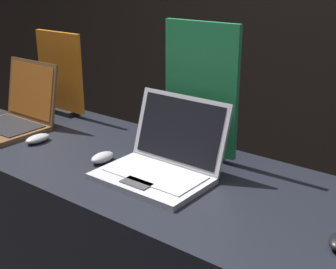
{
  "coord_description": "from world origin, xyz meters",
  "views": [
    {
      "loc": [
        0.94,
        -0.84,
        1.58
      ],
      "look_at": [
        0.01,
        0.35,
        1.03
      ],
      "focal_mm": 50.0,
      "sensor_mm": 36.0,
      "label": 1
    }
  ],
  "objects": [
    {
      "name": "promo_stand_middle",
      "position": [
        0.0,
        0.56,
        1.12
      ],
      "size": [
        0.32,
        0.07,
        0.52
      ],
      "color": "black",
      "rests_on": "display_counter"
    },
    {
      "name": "laptop_front",
      "position": [
        -0.85,
        0.33,
        0.94
      ],
      "size": [
        0.33,
        0.34,
        0.29
      ],
      "color": "brown",
      "rests_on": "display_counter"
    },
    {
      "name": "mouse_front",
      "position": [
        -0.62,
        0.27,
        0.89
      ],
      "size": [
        0.06,
        0.11,
        0.03
      ],
      "color": "#B2B2B7",
      "rests_on": "display_counter"
    },
    {
      "name": "laptop_middle",
      "position": [
        0.0,
        0.34,
        0.94
      ],
      "size": [
        0.38,
        0.34,
        0.26
      ],
      "color": "#B7B7BC",
      "rests_on": "display_counter"
    },
    {
      "name": "promo_stand_front",
      "position": [
        -0.85,
        0.6,
        1.07
      ],
      "size": [
        0.3,
        0.07,
        0.41
      ],
      "color": "black",
      "rests_on": "display_counter"
    },
    {
      "name": "mouse_middle",
      "position": [
        -0.25,
        0.29,
        0.9
      ],
      "size": [
        0.06,
        0.1,
        0.04
      ],
      "color": "#B2B2B7",
      "rests_on": "display_counter"
    }
  ]
}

